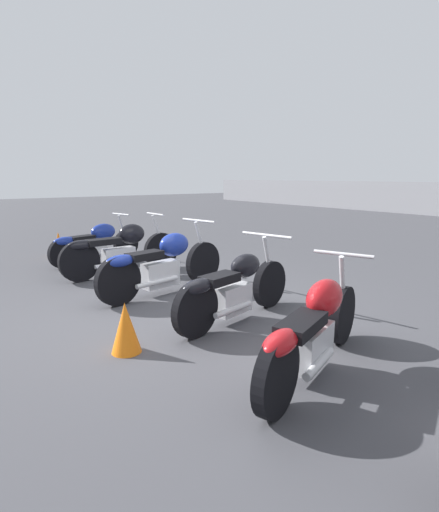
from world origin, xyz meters
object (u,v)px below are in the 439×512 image
motorcycle_slot_3 (234,288)px  traffic_cone_near (126,328)px  traffic_cone_far (59,244)px  motorcycle_slot_0 (95,243)px  motorcycle_slot_1 (121,249)px  motorcycle_slot_4 (315,328)px  motorcycle_slot_2 (163,263)px

motorcycle_slot_3 → traffic_cone_near: 1.38m
traffic_cone_near → traffic_cone_far: bearing=172.4°
motorcycle_slot_0 → traffic_cone_near: (4.25, -1.13, -0.15)m
motorcycle_slot_1 → motorcycle_slot_3: 2.94m
traffic_cone_far → motorcycle_slot_4: bearing=3.8°
motorcycle_slot_2 → motorcycle_slot_1: bearing=171.2°
motorcycle_slot_0 → traffic_cone_far: (-1.04, -0.43, -0.14)m
motorcycle_slot_0 → motorcycle_slot_2: size_ratio=0.88×
motorcycle_slot_4 → traffic_cone_near: 1.78m
motorcycle_slot_0 → motorcycle_slot_2: bearing=-11.5°
traffic_cone_near → motorcycle_slot_4: bearing=40.1°
motorcycle_slot_2 → traffic_cone_far: bearing=176.7°
motorcycle_slot_0 → traffic_cone_near: size_ratio=3.87×
motorcycle_slot_0 → traffic_cone_near: bearing=-28.5°
motorcycle_slot_3 → traffic_cone_near: (0.06, -1.37, -0.15)m
motorcycle_slot_1 → motorcycle_slot_3: (2.94, 0.20, -0.05)m
traffic_cone_near → motorcycle_slot_2: bearing=141.9°
motorcycle_slot_2 → traffic_cone_far: 3.76m
motorcycle_slot_0 → motorcycle_slot_4: bearing=-13.5°
motorcycle_slot_3 → traffic_cone_far: motorcycle_slot_3 is taller
motorcycle_slot_0 → motorcycle_slot_4: 5.60m
traffic_cone_far → motorcycle_slot_2: bearing=8.1°
motorcycle_slot_0 → motorcycle_slot_1: (1.25, 0.03, 0.05)m
motorcycle_slot_0 → motorcycle_slot_1: bearing=-12.1°
traffic_cone_near → motorcycle_slot_0: bearing=165.1°
motorcycle_slot_3 → traffic_cone_near: size_ratio=3.90×
motorcycle_slot_4 → motorcycle_slot_2: bearing=157.3°
motorcycle_slot_3 → motorcycle_slot_4: motorcycle_slot_3 is taller
motorcycle_slot_2 → traffic_cone_near: bearing=-49.5°
motorcycle_slot_2 → motorcycle_slot_0: bearing=170.7°
motorcycle_slot_1 → traffic_cone_far: size_ratio=4.12×
motorcycle_slot_0 → motorcycle_slot_3: bearing=-10.3°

